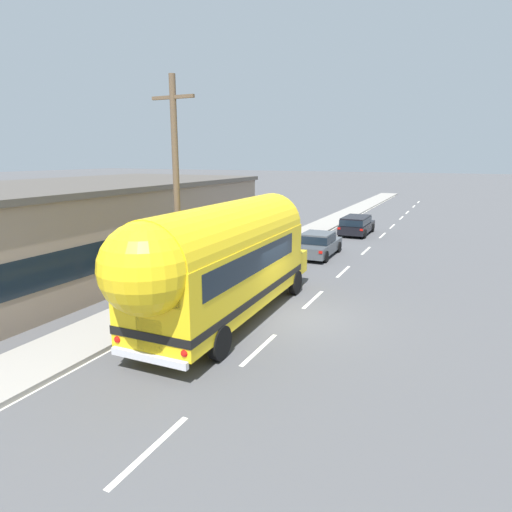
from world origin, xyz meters
The scene contains 8 objects.
ground_plane centered at (0.00, 0.00, 0.00)m, with size 300.00×300.00×0.00m, color #4C4C4F.
lane_markings centered at (-2.81, 12.96, 0.00)m, with size 4.11×80.00×0.01m.
sidewalk_slab centered at (-5.17, 10.00, 0.07)m, with size 2.37×90.00×0.15m, color gray.
roadside_building centered at (-12.49, 2.26, 2.17)m, with size 10.26×20.69×4.34m.
utility_pole centered at (-4.77, -0.19, 4.42)m, with size 1.80×0.24×8.50m.
painted_bus centered at (-1.97, -1.76, 2.30)m, with size 2.80×11.11×4.12m.
car_lead centered at (-2.24, 9.79, 0.73)m, with size 1.96×4.33×1.37m.
car_second centered at (-1.82, 17.74, 0.79)m, with size 1.93×4.37×1.37m.
Camera 1 is at (5.07, -13.91, 5.62)m, focal length 30.61 mm.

